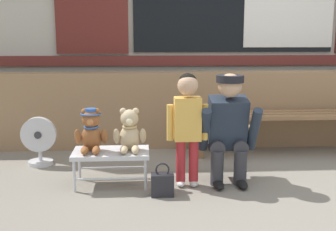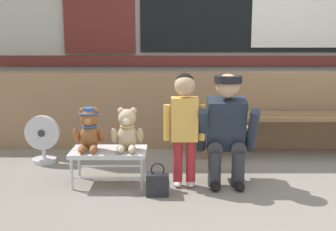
# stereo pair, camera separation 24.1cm
# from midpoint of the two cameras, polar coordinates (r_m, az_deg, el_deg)

# --- Properties ---
(ground_plane) EXTENTS (60.00, 60.00, 0.00)m
(ground_plane) POSITION_cam_midpoint_polar(r_m,az_deg,el_deg) (3.73, 15.75, -9.60)
(ground_plane) COLOR gray
(brick_low_wall) EXTENTS (7.25, 0.25, 0.85)m
(brick_low_wall) POSITION_cam_midpoint_polar(r_m,az_deg,el_deg) (4.96, 11.64, 0.76)
(brick_low_wall) COLOR #997551
(brick_low_wall) RESTS_ON ground
(wooden_bench_long) EXTENTS (2.10, 0.40, 0.44)m
(wooden_bench_long) POSITION_cam_midpoint_polar(r_m,az_deg,el_deg) (4.74, 17.98, -0.66)
(wooden_bench_long) COLOR #8E6642
(wooden_bench_long) RESTS_ON ground
(small_display_bench) EXTENTS (0.64, 0.36, 0.30)m
(small_display_bench) POSITION_cam_midpoint_polar(r_m,az_deg,el_deg) (3.70, -5.89, -5.07)
(small_display_bench) COLOR silver
(small_display_bench) RESTS_ON ground
(teddy_bear_with_hat) EXTENTS (0.28, 0.27, 0.36)m
(teddy_bear_with_hat) POSITION_cam_midpoint_polar(r_m,az_deg,el_deg) (3.67, -8.44, -1.93)
(teddy_bear_with_hat) COLOR #93562D
(teddy_bear_with_hat) RESTS_ON small_display_bench
(teddy_bear_plain) EXTENTS (0.28, 0.26, 0.36)m
(teddy_bear_plain) POSITION_cam_midpoint_polar(r_m,az_deg,el_deg) (3.64, -3.44, -2.09)
(teddy_bear_plain) COLOR #CCB289
(teddy_bear_plain) RESTS_ON small_display_bench
(child_standing) EXTENTS (0.35, 0.18, 0.96)m
(child_standing) POSITION_cam_midpoint_polar(r_m,az_deg,el_deg) (3.56, 4.24, -0.28)
(child_standing) COLOR #B7282D
(child_standing) RESTS_ON ground
(adult_crouching) EXTENTS (0.50, 0.49, 0.95)m
(adult_crouching) POSITION_cam_midpoint_polar(r_m,az_deg,el_deg) (3.70, 9.78, -1.73)
(adult_crouching) COLOR #333338
(adult_crouching) RESTS_ON ground
(handbag_on_ground) EXTENTS (0.18, 0.11, 0.27)m
(handbag_on_ground) POSITION_cam_midpoint_polar(r_m,az_deg,el_deg) (3.47, 0.72, -9.05)
(handbag_on_ground) COLOR #232328
(handbag_on_ground) RESTS_ON ground
(floor_fan) EXTENTS (0.34, 0.24, 0.48)m
(floor_fan) POSITION_cam_midpoint_polar(r_m,az_deg,el_deg) (4.42, -14.66, -3.09)
(floor_fan) COLOR silver
(floor_fan) RESTS_ON ground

